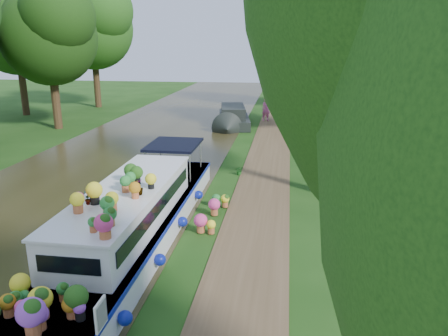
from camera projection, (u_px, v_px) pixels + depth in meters
ground at (222, 217)px, 14.93m from camera, size 100.00×100.00×0.00m
canal_water at (58, 208)px, 15.76m from camera, size 10.00×100.00×0.02m
towpath at (257, 219)px, 14.76m from camera, size 2.20×100.00×0.03m
plant_boat at (129, 222)px, 12.40m from camera, size 2.29×13.52×2.31m
tree_near_overhang at (340, 18)px, 15.46m from camera, size 5.52×5.28×8.99m
tree_near_mid at (330, 30)px, 26.82m from camera, size 6.90×6.60×9.40m
tree_near_far at (313, 26)px, 37.18m from camera, size 7.59×7.26×10.30m
tree_far_c at (49, 29)px, 28.35m from camera, size 7.13×6.82×9.59m
tree_far_d at (92, 22)px, 37.83m from camera, size 8.05×7.70×10.85m
tree_far_h at (15, 23)px, 33.70m from camera, size 7.82×7.48×10.49m
second_boat at (233, 117)px, 31.10m from camera, size 3.01×7.40×1.38m
pedestrian_pink at (266, 109)px, 32.56m from camera, size 0.73×0.57×1.76m
verge_plant at (239, 171)px, 19.61m from camera, size 0.42×0.38×0.41m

